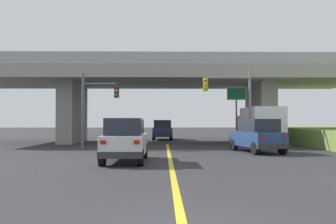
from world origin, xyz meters
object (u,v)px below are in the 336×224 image
(sedan_oncoming, at_px, (162,130))
(traffic_signal_farside, at_px, (95,101))
(suv_crossing, at_px, (257,136))
(traffic_signal_nearside, at_px, (234,97))
(suv_lead, at_px, (125,140))
(box_truck, at_px, (259,125))
(highway_sign, at_px, (236,101))

(sedan_oncoming, height_order, traffic_signal_farside, traffic_signal_farside)
(suv_crossing, relative_size, sedan_oncoming, 1.00)
(traffic_signal_nearside, distance_m, traffic_signal_farside, 9.74)
(suv_crossing, bearing_deg, sedan_oncoming, 100.18)
(traffic_signal_nearside, relative_size, traffic_signal_farside, 1.06)
(suv_lead, bearing_deg, traffic_signal_farside, 109.97)
(box_truck, relative_size, sedan_oncoming, 1.49)
(sedan_oncoming, bearing_deg, traffic_signal_farside, -110.31)
(sedan_oncoming, height_order, traffic_signal_nearside, traffic_signal_nearside)
(box_truck, distance_m, traffic_signal_farside, 12.87)
(sedan_oncoming, bearing_deg, suv_crossing, -69.51)
(traffic_signal_farside, bearing_deg, box_truck, 16.29)
(box_truck, relative_size, traffic_signal_nearside, 1.25)
(box_truck, height_order, highway_sign, highway_sign)
(suv_crossing, xyz_separation_m, sedan_oncoming, (-5.77, 15.44, 0.00))
(suv_lead, bearing_deg, sedan_oncoming, 85.27)
(box_truck, bearing_deg, suv_lead, -128.93)
(traffic_signal_nearside, relative_size, highway_sign, 1.13)
(sedan_oncoming, distance_m, traffic_signal_nearside, 12.91)
(traffic_signal_nearside, bearing_deg, suv_lead, -127.61)
(traffic_signal_farside, bearing_deg, sedan_oncoming, 69.69)
(traffic_signal_farside, xyz_separation_m, highway_sign, (10.86, 5.58, 0.36))
(suv_lead, xyz_separation_m, sedan_oncoming, (1.69, 20.39, 0.00))
(suv_lead, height_order, traffic_signal_nearside, traffic_signal_nearside)
(suv_lead, bearing_deg, traffic_signal_nearside, 52.39)
(box_truck, bearing_deg, suv_crossing, -105.95)
(suv_crossing, distance_m, traffic_signal_nearside, 4.70)
(suv_crossing, height_order, traffic_signal_farside, traffic_signal_farside)
(suv_crossing, relative_size, box_truck, 0.67)
(highway_sign, bearing_deg, box_truck, -55.23)
(traffic_signal_farside, height_order, highway_sign, traffic_signal_farside)
(traffic_signal_farside, bearing_deg, traffic_signal_nearside, 4.91)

